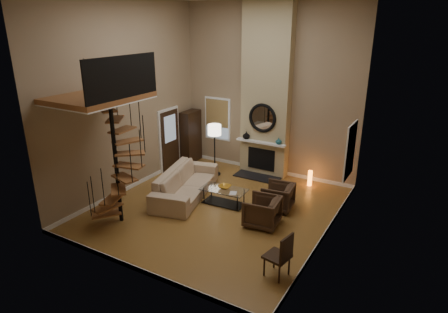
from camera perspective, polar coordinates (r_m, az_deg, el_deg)
The scene contains 32 objects.
ground at distance 10.77m, azimuth -1.08°, elevation -7.68°, with size 6.00×6.50×0.01m, color #A87836.
back_wall at distance 12.65m, azimuth 6.57°, elevation 9.55°, with size 6.00×0.02×5.50m, color #978061.
front_wall at distance 7.33m, azimuth -14.45°, elevation 1.65°, with size 6.00×0.02×5.50m, color #978061.
left_wall at distance 11.63m, azimuth -14.07°, elevation 8.21°, with size 0.02×6.50×5.50m, color #978061.
right_wall at distance 8.69m, azimuth 16.05°, elevation 4.30°, with size 0.02×6.50×5.50m, color #978061.
baseboard_back at distance 13.37m, azimuth 6.11°, elevation -1.87°, with size 6.00×0.02×0.12m, color white.
baseboard_front at distance 8.53m, azimuth -12.83°, elevation -15.77°, with size 6.00×0.02×0.12m, color white.
baseboard_left at distance 12.41m, azimuth -13.02°, elevation -4.05°, with size 0.02×6.50×0.12m, color white.
baseboard_right at distance 9.72m, azimuth 14.49°, elevation -11.15°, with size 0.02×6.50×0.12m, color white.
chimney_breast at distance 12.48m, azimuth 6.21°, elevation 9.43°, with size 1.60×0.38×5.50m, color tan.
hearth at distance 12.82m, azimuth 4.87°, elevation -2.99°, with size 1.50×0.60×0.04m, color black.
firebox at distance 12.88m, azimuth 5.49°, elevation -0.38°, with size 0.95×0.02×0.72m, color black.
mantel at distance 12.61m, azimuth 5.43°, elevation 2.07°, with size 1.70×0.18×0.06m, color white.
mirror_frame at distance 12.45m, azimuth 5.66°, elevation 5.65°, with size 0.94×0.94×0.10m, color black.
mirror_disc at distance 12.46m, azimuth 5.68°, elevation 5.66°, with size 0.80×0.80×0.01m, color white.
vase_left at distance 12.83m, azimuth 3.30°, elevation 3.15°, with size 0.24×0.24×0.25m, color black.
vase_right at distance 12.38m, azimuth 8.04°, elevation 2.28°, with size 0.20×0.20×0.21m, color #1A525B.
window_back at distance 13.72m, azimuth -0.97°, elevation 5.64°, with size 1.02×0.06×1.52m.
window_right at distance 10.89m, azimuth 18.06°, elevation 0.94°, with size 0.06×1.02×1.52m.
entry_door at distance 13.32m, azimuth -8.01°, elevation 2.47°, with size 0.10×1.05×2.16m.
loft at distance 9.63m, azimuth -17.55°, elevation 8.56°, with size 1.70×2.20×1.09m.
spiral_stair at distance 9.81m, azimuth -15.61°, elevation 0.14°, with size 1.47×1.47×4.06m.
hutch at distance 13.99m, azimuth -4.89°, elevation 2.99°, with size 0.39×0.82×1.84m, color black.
sofa at distance 11.42m, azimuth -5.68°, elevation -3.91°, with size 2.86×1.12×0.83m, color tan.
armchair_near at distance 10.70m, azimuth 8.33°, elevation -5.94°, with size 0.78×0.80×0.73m, color #422D1E.
armchair_far at distance 9.86m, azimuth 6.06°, elevation -8.16°, with size 0.82×0.84×0.77m, color #422D1E.
coffee_table at distance 10.91m, azimuth -0.02°, elevation -5.61°, with size 1.31×0.71×0.47m.
bowl at distance 10.86m, azimuth 0.11°, elevation -4.49°, with size 0.35×0.35×0.09m, color #C78A23.
book at distance 10.56m, azimuth 1.22°, elevation -5.44°, with size 0.19×0.25×0.02m, color gray.
floor_lamp at distance 12.57m, azimuth -1.41°, elevation 3.35°, with size 0.43×0.43×1.76m.
accent_lamp at distance 12.37m, azimuth 12.53°, elevation -3.13°, with size 0.14×0.14×0.49m, color orange.
side_chair at distance 8.00m, azimuth 8.39°, elevation -14.06°, with size 0.54×0.54×0.99m.
Camera 1 is at (4.97, -8.18, 4.93)m, focal length 31.07 mm.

